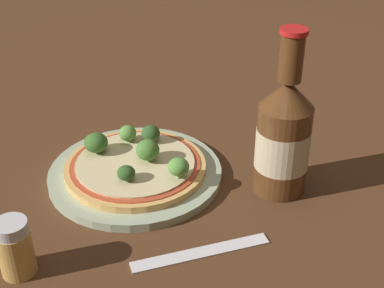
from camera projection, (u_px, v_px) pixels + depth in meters
ground_plane at (128, 176)px, 0.76m from camera, size 3.00×3.00×0.00m
plate at (136, 173)px, 0.76m from camera, size 0.24×0.24×0.01m
pizza at (135, 166)px, 0.75m from camera, size 0.20×0.20×0.01m
broccoli_floret_0 at (151, 134)px, 0.79m from camera, size 0.03×0.03×0.03m
broccoli_floret_1 at (128, 133)px, 0.79m from camera, size 0.03×0.03×0.03m
broccoli_floret_2 at (126, 173)px, 0.70m from camera, size 0.02×0.02×0.02m
broccoli_floret_3 at (148, 150)px, 0.74m from camera, size 0.03×0.03×0.03m
broccoli_floret_4 at (96, 143)px, 0.76m from camera, size 0.03×0.03×0.03m
broccoli_floret_5 at (179, 167)px, 0.70m from camera, size 0.03×0.03×0.03m
beer_bottle at (283, 136)px, 0.69m from camera, size 0.07×0.07×0.23m
pepper_shaker at (15, 248)px, 0.58m from camera, size 0.04×0.04×0.07m
fork at (201, 252)px, 0.62m from camera, size 0.07×0.16×0.00m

